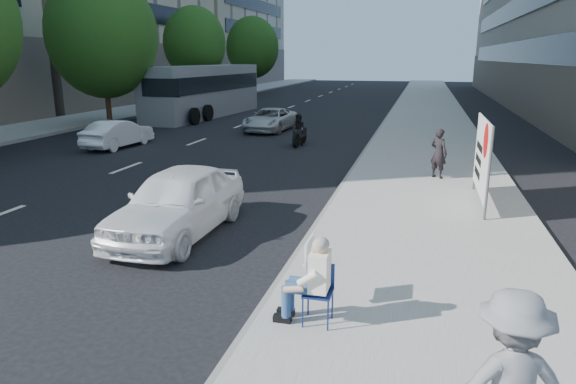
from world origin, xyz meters
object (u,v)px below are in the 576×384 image
(pedestrian_woman, at_px, (439,153))
(white_sedan_mid, at_px, (118,134))
(protest_banner, at_px, (482,156))
(white_sedan_near, at_px, (178,202))
(white_sedan_far, at_px, (270,120))
(bus, at_px, (205,91))
(seated_protester, at_px, (311,275))
(jogger, at_px, (509,384))
(motorcycle, at_px, (299,131))

(pedestrian_woman, distance_m, white_sedan_mid, 13.82)
(protest_banner, bearing_deg, white_sedan_mid, 157.46)
(pedestrian_woman, height_order, white_sedan_near, pedestrian_woman)
(white_sedan_far, height_order, bus, bus)
(bus, bearing_deg, protest_banner, -45.12)
(bus, bearing_deg, seated_protester, -59.06)
(white_sedan_near, bearing_deg, white_sedan_mid, 129.36)
(protest_banner, xyz_separation_m, bus, (-15.67, 18.39, 0.23))
(white_sedan_mid, bearing_deg, protest_banner, 162.26)
(bus, bearing_deg, jogger, -57.19)
(protest_banner, bearing_deg, white_sedan_far, 126.64)
(seated_protester, height_order, white_sedan_far, seated_protester)
(white_sedan_near, bearing_deg, motorcycle, 91.74)
(jogger, bearing_deg, protest_banner, -109.44)
(protest_banner, bearing_deg, bus, 130.44)
(protest_banner, bearing_deg, motorcycle, 129.01)
(seated_protester, height_order, protest_banner, protest_banner)
(white_sedan_mid, xyz_separation_m, white_sedan_far, (4.98, 6.70, -0.00))
(seated_protester, bearing_deg, protest_banner, 67.87)
(motorcycle, bearing_deg, jogger, -65.48)
(pedestrian_woman, relative_size, motorcycle, 0.76)
(white_sedan_far, distance_m, bus, 8.51)
(white_sedan_mid, xyz_separation_m, bus, (-1.26, 12.41, 1.04))
(white_sedan_near, bearing_deg, protest_banner, 30.85)
(white_sedan_far, height_order, motorcycle, motorcycle)
(bus, bearing_deg, white_sedan_mid, -79.76)
(protest_banner, bearing_deg, white_sedan_near, -150.19)
(seated_protester, bearing_deg, white_sedan_far, 108.14)
(white_sedan_near, distance_m, white_sedan_mid, 12.49)
(jogger, bearing_deg, white_sedan_mid, -63.79)
(seated_protester, height_order, jogger, jogger)
(white_sedan_near, relative_size, motorcycle, 2.16)
(white_sedan_near, bearing_deg, jogger, -41.97)
(protest_banner, xyz_separation_m, white_sedan_near, (-6.66, -3.82, -0.65))
(pedestrian_woman, height_order, white_sedan_mid, pedestrian_woman)
(seated_protester, distance_m, bus, 28.58)
(pedestrian_woman, distance_m, protest_banner, 2.95)
(white_sedan_near, relative_size, white_sedan_far, 1.03)
(bus, bearing_deg, white_sedan_near, -63.49)
(white_sedan_far, bearing_deg, motorcycle, -54.49)
(jogger, bearing_deg, motorcycle, -86.47)
(seated_protester, bearing_deg, bus, 116.50)
(protest_banner, height_order, white_sedan_near, protest_banner)
(protest_banner, height_order, white_sedan_mid, protest_banner)
(pedestrian_woman, relative_size, bus, 0.13)
(jogger, relative_size, white_sedan_near, 0.40)
(pedestrian_woman, xyz_separation_m, motorcycle, (-5.84, 5.66, -0.30))
(pedestrian_woman, bearing_deg, white_sedan_near, 84.45)
(pedestrian_woman, distance_m, motorcycle, 8.14)
(white_sedan_near, bearing_deg, bus, 113.11)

